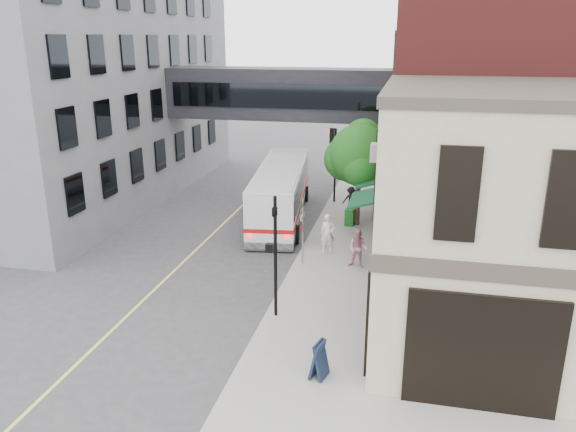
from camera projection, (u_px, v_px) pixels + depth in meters
The scene contains 17 objects.
ground at pixel (250, 345), 18.69m from camera, with size 120.00×120.00×0.00m, color #38383A.
sidewalk_main at pixel (355, 220), 31.26m from camera, with size 4.00×60.00×0.15m, color gray.
corner_building at pixel (543, 226), 17.40m from camera, with size 10.19×8.12×8.45m.
brick_building at pixel (519, 95), 28.42m from camera, with size 13.76×18.00×14.00m.
opposite_building at pixel (58, 84), 34.95m from camera, with size 14.00×24.00×14.00m, color #5E5E63.
skyway_bridge at pixel (284, 94), 34.05m from camera, with size 14.00×3.18×3.00m.
traffic_signal_near at pixel (274, 242), 19.56m from camera, with size 0.44×0.22×4.60m.
traffic_signal_far at pixel (333, 150), 33.41m from camera, with size 0.53×0.28×4.50m.
street_sign_pole at pixel (303, 225), 24.53m from camera, with size 0.08×0.75×3.00m.
street_tree at pixel (360, 155), 29.32m from camera, with size 3.80×3.20×5.60m.
lane_marking at pixel (211, 235), 29.02m from camera, with size 0.12×40.00×0.01m, color #D8CC4C.
bus at pixel (281, 190), 31.26m from camera, with size 3.76×11.09×2.93m.
pedestrian_a at pixel (328, 233), 26.12m from camera, with size 0.67×0.44×1.84m, color white.
pedestrian_b at pixel (358, 248), 24.39m from camera, with size 0.85×0.66×1.75m, color #C27D92.
pedestrian_c at pixel (351, 200), 31.94m from camera, with size 1.00×0.58×1.56m, color black.
newspaper_box at pixel (349, 217), 29.91m from camera, with size 0.46×0.41×0.93m, color #145A1B.
sandwich_board at pixel (319, 360), 16.54m from camera, with size 0.41×0.64×1.15m, color black.
Camera 1 is at (4.83, -15.80, 9.83)m, focal length 35.00 mm.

